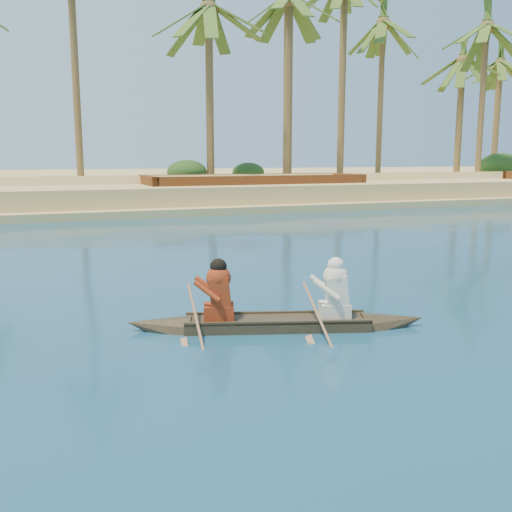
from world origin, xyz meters
name	(u,v)px	position (x,y,z in m)	size (l,w,h in m)	color
sandy_embankment	(167,183)	(0.00, 46.89, 0.53)	(150.00, 51.00, 1.50)	tan
palm_grove	(204,80)	(0.00, 35.00, 8.00)	(110.00, 14.00, 16.00)	#39571E
shrub_cluster	(221,182)	(0.00, 31.50, 1.20)	(100.00, 6.00, 2.40)	#1E3F16
canoe	(277,313)	(-8.00, 4.25, 0.26)	(4.82, 2.14, 1.34)	#403523
barge_mid	(254,193)	(0.52, 27.00, 0.73)	(12.61, 4.26, 2.10)	#5B2B13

